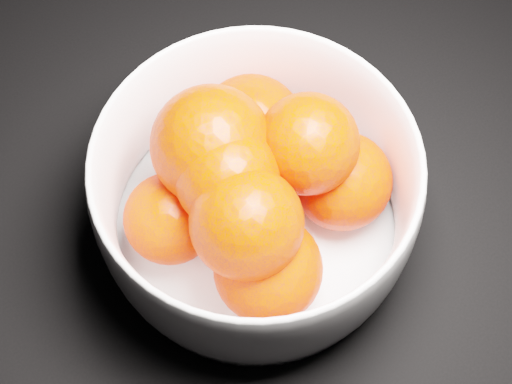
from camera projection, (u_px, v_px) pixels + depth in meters
bowl at (256, 196)px, 0.56m from camera, size 0.25×0.25×0.12m
orange_pile at (253, 181)px, 0.55m from camera, size 0.21×0.20×0.14m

